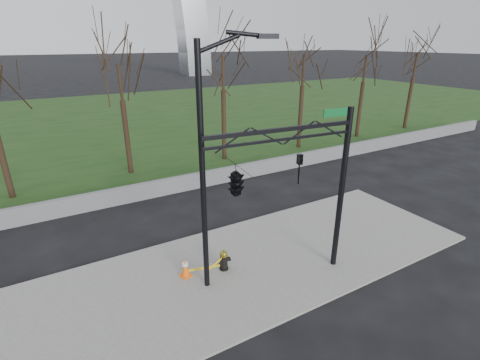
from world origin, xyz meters
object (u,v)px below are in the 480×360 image
street_light (209,157)px  traffic_signal_mast (259,176)px  fire_hydrant (224,260)px  traffic_cone (185,268)px

street_light → traffic_signal_mast: (1.21, -0.88, -0.55)m
fire_hydrant → street_light: street_light is taller
fire_hydrant → street_light: size_ratio=0.10×
traffic_cone → traffic_signal_mast: bearing=-42.7°
traffic_signal_mast → fire_hydrant: bearing=115.4°
street_light → traffic_signal_mast: street_light is taller
traffic_cone → traffic_signal_mast: traffic_signal_mast is taller
street_light → traffic_signal_mast: bearing=-23.5°
street_light → traffic_cone: bearing=140.4°
street_light → traffic_signal_mast: size_ratio=1.37×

